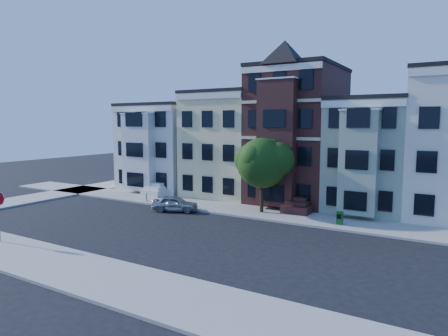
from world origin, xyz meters
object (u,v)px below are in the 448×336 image
Objects in this scene: street_tree at (262,166)px; parked_car at (175,204)px; newspaper_box at (340,218)px; fire_hydrant at (146,198)px.

parked_car is at bearing -156.67° from street_tree.
fire_hydrant is at bearing 179.64° from newspaper_box.
street_tree reaches higher than fire_hydrant.
fire_hydrant is at bearing 51.01° from parked_car.
newspaper_box is at bearing -101.57° from parked_car.
street_tree is 1.95× the size of parked_car.
street_tree is 7.78m from parked_car.
street_tree is at bearing 6.98° from fire_hydrant.
street_tree is 11.55m from fire_hydrant.
newspaper_box reaches higher than fire_hydrant.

